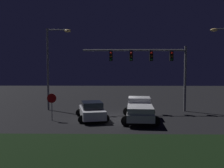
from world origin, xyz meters
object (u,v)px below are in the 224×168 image
Objects in this scene: car_sedan at (92,111)px; street_lamp_left at (52,59)px; pickup_truck at (140,108)px; traffic_signal_gantry at (152,61)px; stop_sign at (52,102)px.

street_lamp_left reaches higher than car_sedan.
pickup_truck is 6.19m from traffic_signal_gantry.
street_lamp_left is 6.45m from stop_sign.
traffic_signal_gantry reaches higher than car_sedan.
traffic_signal_gantry reaches higher than pickup_truck.
traffic_signal_gantry is 10.51m from stop_sign.
stop_sign is at bearing -152.05° from traffic_signal_gantry.
car_sedan is at bearing 11.49° from stop_sign.
stop_sign is (1.27, -5.15, -3.67)m from street_lamp_left.
pickup_truck is at bearing -109.94° from traffic_signal_gantry.
pickup_truck is 2.48× the size of stop_sign.
car_sedan is at bearing -45.29° from street_lamp_left.
stop_sign reaches higher than pickup_truck.
stop_sign is (-8.76, -4.65, -3.47)m from traffic_signal_gantry.
traffic_signal_gantry is 10.05m from street_lamp_left.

